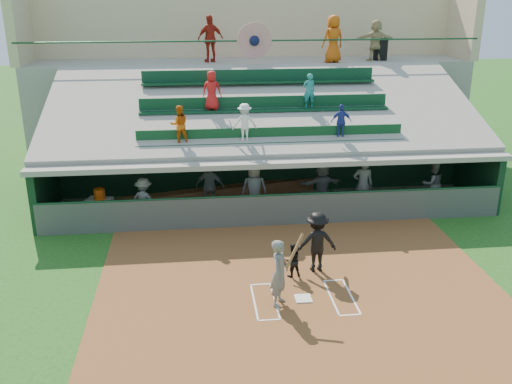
{
  "coord_description": "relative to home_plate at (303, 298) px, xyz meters",
  "views": [
    {
      "loc": [
        -2.69,
        -12.95,
        7.78
      ],
      "look_at": [
        -0.87,
        3.5,
        1.8
      ],
      "focal_mm": 40.0,
      "sensor_mm": 36.0,
      "label": 1
    }
  ],
  "objects": [
    {
      "name": "dugout_floor",
      "position": [
        0.0,
        6.75,
        -0.02
      ],
      "size": [
        16.0,
        3.5,
        0.04
      ],
      "primitive_type": "cube",
      "color": "gray",
      "rests_on": "ground"
    },
    {
      "name": "water_cooler",
      "position": [
        -6.06,
        6.15,
        0.94
      ],
      "size": [
        0.39,
        0.39,
        0.39
      ],
      "primitive_type": "cylinder",
      "color": "#EB550D",
      "rests_on": "white_table"
    },
    {
      "name": "white_table",
      "position": [
        -6.12,
        6.2,
        0.37
      ],
      "size": [
        0.98,
        0.83,
        0.74
      ],
      "primitive_type": "cube",
      "rotation": [
        0.0,
        0.0,
        -0.26
      ],
      "color": "silver",
      "rests_on": "dugout_floor"
    },
    {
      "name": "ground",
      "position": [
        0.0,
        0.0,
        -0.04
      ],
      "size": [
        100.0,
        100.0,
        0.0
      ],
      "primitive_type": "plane",
      "color": "#1B4D15",
      "rests_on": "ground"
    },
    {
      "name": "catcher",
      "position": [
        -0.08,
        1.29,
        0.48
      ],
      "size": [
        0.55,
        0.47,
        1.0
      ],
      "primitive_type": "imported",
      "rotation": [
        0.0,
        0.0,
        3.35
      ],
      "color": "black",
      "rests_on": "dirt_slab"
    },
    {
      "name": "dugout_player_c",
      "position": [
        -0.64,
        6.14,
        0.94
      ],
      "size": [
        0.96,
        0.67,
        1.86
      ],
      "primitive_type": "imported",
      "rotation": [
        0.0,
        0.0,
        3.05
      ],
      "color": "#5D605A",
      "rests_on": "dugout_floor"
    },
    {
      "name": "concourse_slab",
      "position": [
        0.0,
        13.5,
        2.26
      ],
      "size": [
        20.0,
        3.0,
        4.6
      ],
      "primitive_type": "cube",
      "color": "gray",
      "rests_on": "ground"
    },
    {
      "name": "dugout_player_b",
      "position": [
        -2.2,
        6.64,
        0.91
      ],
      "size": [
        1.13,
        0.69,
        1.8
      ],
      "primitive_type": "imported",
      "rotation": [
        0.0,
        0.0,
        2.89
      ],
      "color": "#5F625D",
      "rests_on": "dugout_floor"
    },
    {
      "name": "batters_box_chalk",
      "position": [
        0.0,
        0.0,
        -0.01
      ],
      "size": [
        2.65,
        1.85,
        0.01
      ],
      "color": "white",
      "rests_on": "dirt_slab"
    },
    {
      "name": "batter_at_plate",
      "position": [
        -0.67,
        -0.17,
        0.89
      ],
      "size": [
        0.96,
        0.81,
        1.95
      ],
      "color": "#585B56",
      "rests_on": "dirt_slab"
    },
    {
      "name": "home_umpire",
      "position": [
        0.67,
        1.59,
        0.88
      ],
      "size": [
        1.18,
        0.7,
        1.79
      ],
      "primitive_type": "imported",
      "rotation": [
        0.0,
        0.0,
        3.18
      ],
      "color": "black",
      "rests_on": "dirt_slab"
    },
    {
      "name": "concourse_staff_a",
      "position": [
        -1.84,
        13.01,
        5.58
      ],
      "size": [
        1.29,
        0.88,
        2.03
      ],
      "primitive_type": "imported",
      "rotation": [
        0.0,
        0.0,
        3.5
      ],
      "color": "#A11E12",
      "rests_on": "concourse_slab"
    },
    {
      "name": "dugout_player_d",
      "position": [
        1.89,
        6.41,
        0.87
      ],
      "size": [
        1.66,
        0.71,
        1.73
      ],
      "primitive_type": "imported",
      "rotation": [
        0.0,
        0.0,
        3.27
      ],
      "color": "#545752",
      "rests_on": "dugout_floor"
    },
    {
      "name": "concourse_staff_b",
      "position": [
        3.5,
        12.23,
        5.58
      ],
      "size": [
        1.14,
        0.9,
        2.03
      ],
      "primitive_type": "imported",
      "rotation": [
        0.0,
        0.0,
        3.43
      ],
      "color": "#C34D0B",
      "rests_on": "concourse_slab"
    },
    {
      "name": "home_plate",
      "position": [
        0.0,
        0.0,
        0.0
      ],
      "size": [
        0.43,
        0.43,
        0.03
      ],
      "primitive_type": "cube",
      "color": "silver",
      "rests_on": "dirt_slab"
    },
    {
      "name": "trash_bin",
      "position": [
        5.9,
        12.92,
        5.05
      ],
      "size": [
        0.64,
        0.64,
        0.97
      ],
      "primitive_type": "cylinder",
      "color": "black",
      "rests_on": "concourse_slab"
    },
    {
      "name": "dugout_player_a",
      "position": [
        -4.5,
        5.72,
        0.81
      ],
      "size": [
        1.18,
        0.94,
        1.6
      ],
      "primitive_type": "imported",
      "rotation": [
        0.0,
        0.0,
        2.76
      ],
      "color": "#5E615B",
      "rests_on": "dugout_floor"
    },
    {
      "name": "dugout_bench",
      "position": [
        -0.09,
        8.11,
        0.24
      ],
      "size": [
        15.4,
        4.14,
        0.47
      ],
      "primitive_type": "cube",
      "rotation": [
        0.0,
        0.0,
        0.24
      ],
      "color": "brown",
      "rests_on": "dugout_floor"
    },
    {
      "name": "dirt_slab",
      "position": [
        0.0,
        0.5,
        -0.03
      ],
      "size": [
        11.0,
        9.0,
        0.02
      ],
      "primitive_type": "cube",
      "color": "brown",
      "rests_on": "ground"
    },
    {
      "name": "dugout_player_e",
      "position": [
        3.3,
        5.98,
        0.99
      ],
      "size": [
        0.79,
        0.59,
        1.97
      ],
      "primitive_type": "imported",
      "rotation": [
        0.0,
        0.0,
        2.96
      ],
      "color": "#555752",
      "rests_on": "dugout_floor"
    },
    {
      "name": "grandstand",
      "position": [
        -0.01,
        10.51,
        2.23
      ],
      "size": [
        20.4,
        10.4,
        7.8
      ],
      "color": "#4B504B",
      "rests_on": "ground"
    },
    {
      "name": "dugout_player_f",
      "position": [
        6.05,
        6.22,
        0.85
      ],
      "size": [
        0.87,
        0.71,
        1.68
      ],
      "primitive_type": "imported",
      "rotation": [
        0.0,
        0.0,
        3.23
      ],
      "color": "#565954",
      "rests_on": "dugout_floor"
    },
    {
      "name": "concourse_staff_c",
      "position": [
        5.58,
        12.75,
        5.47
      ],
      "size": [
        1.69,
        0.58,
        1.81
      ],
      "primitive_type": "imported",
      "rotation": [
        0.0,
        0.0,
        3.12
      ],
      "color": "tan",
      "rests_on": "concourse_slab"
    }
  ]
}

